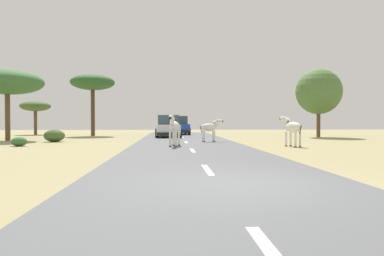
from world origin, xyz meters
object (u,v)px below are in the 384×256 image
zebra_0 (174,127)px  tree_2 (319,92)px  tree_3 (7,82)px  bush_1 (19,142)px  zebra_2 (292,128)px  zebra_1 (210,128)px  car_0 (178,126)px  tree_0 (35,107)px  tree_4 (93,83)px  car_1 (168,127)px  bush_0 (54,136)px

zebra_0 → tree_2: bearing=-125.7°
tree_3 → bush_1: 7.27m
tree_2 → zebra_2: bearing=-119.7°
zebra_1 → tree_2: bearing=112.7°
car_0 → tree_3: bearing=33.7°
zebra_0 → car_0: size_ratio=0.38×
tree_0 → tree_4: bearing=-25.1°
tree_4 → bush_1: (-1.02, -13.07, -4.48)m
zebra_2 → bush_1: (-14.20, 1.22, -0.74)m
tree_3 → bush_1: (3.02, -5.49, -3.68)m
zebra_0 → zebra_1: bearing=-107.1°
car_1 → bush_1: (-7.81, -9.23, -0.61)m
bush_0 → car_0: bearing=53.1°
tree_0 → tree_2: size_ratio=0.58×
zebra_0 → bush_0: size_ratio=1.32×
zebra_1 → zebra_2: size_ratio=0.90×
car_0 → car_1: bearing=76.4°
tree_2 → tree_3: bearing=-171.2°
zebra_2 → tree_2: (5.86, 10.27, 2.72)m
tree_4 → bush_0: bearing=-92.7°
zebra_0 → car_1: car_1 is taller
car_0 → bush_1: (-8.69, -14.66, -0.61)m
tree_2 → car_1: bearing=179.2°
zebra_0 → tree_3: bearing=-17.6°
zebra_2 → tree_3: tree_3 is taller
car_1 → bush_0: (-7.22, -5.38, -0.46)m
tree_0 → bush_1: (5.06, -15.91, -2.47)m
zebra_1 → bush_0: size_ratio=1.17×
tree_0 → bush_0: 13.51m
zebra_0 → tree_4: tree_4 is taller
zebra_1 → tree_4: (-9.37, 10.48, 3.81)m
zebra_2 → tree_2: tree_2 is taller
zebra_2 → car_1: 12.25m
zebra_2 → tree_3: bearing=139.7°
car_0 → tree_4: 8.73m
car_1 → tree_3: (-10.83, -3.74, 3.07)m
car_1 → tree_4: tree_4 is taller
zebra_2 → tree_4: tree_4 is taller
zebra_1 → tree_4: bearing=-149.3°
zebra_2 → tree_4: bearing=113.7°
tree_2 → bush_1: (-20.06, -9.06, -3.47)m
zebra_0 → tree_2: (11.93, 10.29, 2.68)m
tree_4 → bush_1: tree_4 is taller
tree_2 → bush_0: tree_2 is taller
zebra_1 → bush_0: (-9.81, 1.27, -0.52)m
zebra_1 → tree_4: 14.56m
tree_4 → car_1: bearing=-29.5°
zebra_1 → bush_1: 10.73m
car_1 → car_0: bearing=-99.8°
tree_0 → tree_4: 7.00m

